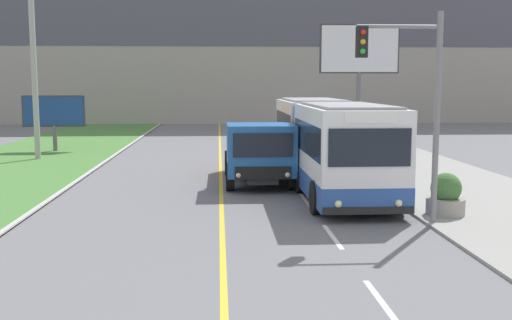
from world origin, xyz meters
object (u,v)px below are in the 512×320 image
at_px(city_bus, 327,143).
at_px(billboard_small, 54,113).
at_px(utility_pole_far, 33,39).
at_px(planter_round_near, 446,196).
at_px(planter_round_far, 347,150).
at_px(traffic_light_mast, 413,90).
at_px(dump_truck, 259,153).
at_px(billboard_large, 359,55).
at_px(planter_round_third, 371,160).
at_px(planter_round_second, 394,175).

xyz_separation_m(city_bus, billboard_small, (-13.29, 12.30, 0.58)).
xyz_separation_m(utility_pole_far, planter_round_near, (15.58, -14.29, -5.38)).
relative_size(utility_pole_far, billboard_small, 3.42).
bearing_deg(planter_round_far, traffic_light_mast, -94.94).
height_order(dump_truck, utility_pole_far, utility_pole_far).
height_order(billboard_large, billboard_small, billboard_large).
height_order(utility_pole_far, planter_round_third, utility_pole_far).
distance_m(city_bus, utility_pole_far, 16.33).
relative_size(dump_truck, planter_round_second, 5.48).
height_order(city_bus, billboard_small, billboard_small).
xyz_separation_m(utility_pole_far, billboard_small, (-0.12, 3.70, -3.81)).
distance_m(dump_truck, planter_round_third, 5.57).
bearing_deg(planter_round_third, utility_pole_far, 158.99).
distance_m(city_bus, billboard_large, 12.23).
bearing_deg(city_bus, planter_round_third, 47.51).
bearing_deg(city_bus, dump_truck, 177.83).
bearing_deg(planter_round_near, traffic_light_mast, -147.09).
xyz_separation_m(traffic_light_mast, planter_round_near, (1.33, 0.86, -3.01)).
height_order(dump_truck, planter_round_far, dump_truck).
distance_m(billboard_small, planter_round_third, 18.50).
bearing_deg(planter_round_far, utility_pole_far, 173.24).
distance_m(traffic_light_mast, planter_round_second, 5.95).
distance_m(traffic_light_mast, planter_round_third, 9.74).
height_order(city_bus, planter_round_third, city_bus).
height_order(planter_round_near, planter_round_third, planter_round_third).
relative_size(utility_pole_far, billboard_large, 1.68).
relative_size(utility_pole_far, planter_round_near, 9.87).
distance_m(traffic_light_mast, billboard_large, 17.85).
height_order(utility_pole_far, planter_round_far, utility_pole_far).
relative_size(dump_truck, billboard_small, 1.81).
xyz_separation_m(planter_round_near, planter_round_far, (-0.18, 12.46, -0.02)).
bearing_deg(planter_round_near, billboard_small, 131.11).
height_order(billboard_large, planter_round_third, billboard_large).
bearing_deg(traffic_light_mast, planter_round_second, 77.93).
bearing_deg(traffic_light_mast, city_bus, 99.37).
relative_size(planter_round_second, planter_round_third, 0.95).
bearing_deg(planter_round_far, planter_round_second, -90.55).
xyz_separation_m(city_bus, traffic_light_mast, (1.08, -6.55, 2.01)).
relative_size(city_bus, planter_round_third, 10.75).
height_order(planter_round_second, planter_round_third, planter_round_third).
bearing_deg(utility_pole_far, traffic_light_mast, -46.75).
height_order(billboard_small, planter_round_third, billboard_small).
height_order(traffic_light_mast, billboard_large, billboard_large).
relative_size(city_bus, dump_truck, 2.06).
height_order(city_bus, billboard_large, billboard_large).
relative_size(dump_truck, planter_round_near, 5.23).
bearing_deg(dump_truck, utility_pole_far, 141.38).
relative_size(traffic_light_mast, planter_round_second, 4.93).
distance_m(dump_truck, planter_round_far, 8.22).
height_order(planter_round_third, planter_round_far, planter_round_third).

